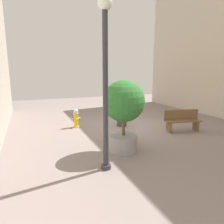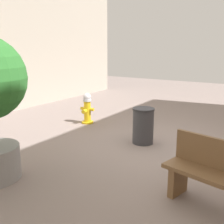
# 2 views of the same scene
# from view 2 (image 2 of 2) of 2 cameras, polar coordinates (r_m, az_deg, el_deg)

# --- Properties ---
(ground_plane) EXTENTS (23.40, 23.40, 0.00)m
(ground_plane) POSITION_cam_2_polar(r_m,az_deg,el_deg) (6.34, 9.52, -6.93)
(ground_plane) COLOR gray
(fire_hydrant) EXTENTS (0.43, 0.40, 0.88)m
(fire_hydrant) POSITION_cam_2_polar(r_m,az_deg,el_deg) (7.99, -5.13, 0.79)
(fire_hydrant) COLOR gold
(fire_hydrant) RESTS_ON ground_plane
(bench_near) EXTENTS (1.68, 0.79, 0.95)m
(bench_near) POSITION_cam_2_polar(r_m,az_deg,el_deg) (4.08, 22.02, -12.17)
(bench_near) COLOR brown
(bench_near) RESTS_ON ground_plane
(trash_bin) EXTENTS (0.50, 0.50, 0.82)m
(trash_bin) POSITION_cam_2_polar(r_m,az_deg,el_deg) (6.37, 6.42, -2.81)
(trash_bin) COLOR #38383D
(trash_bin) RESTS_ON ground_plane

